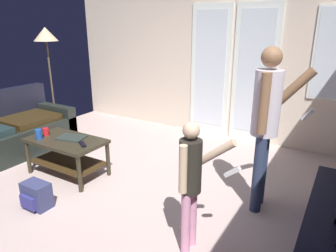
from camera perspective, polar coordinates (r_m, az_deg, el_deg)
The scene contains 13 objects.
ground_plane at distance 3.62m, azimuth -10.86°, elevation -12.33°, with size 5.25×5.05×0.02m, color #BAA19B.
wall_back_with_doors at distance 5.21m, azimuth 7.86°, elevation 12.13°, with size 5.25×0.09×2.59m.
leather_couch at distance 5.03m, azimuth -28.45°, elevation -1.58°, with size 0.88×1.93×0.88m.
coffee_table at distance 4.03m, azimuth -18.32°, elevation -4.07°, with size 0.98×0.55×0.47m.
tv_stand at distance 2.82m, azimuth 28.75°, elevation -18.19°, with size 0.47×1.62×0.48m.
person_adult at distance 3.07m, azimuth 17.89°, elevation 1.61°, with size 0.53×0.47×1.64m.
person_child at distance 2.44m, azimuth 4.36°, elevation -9.43°, with size 0.45×0.31×1.13m.
floor_lamp at distance 5.69m, azimuth -21.74°, elevation 14.70°, with size 0.40×0.40×1.78m.
backpack at distance 3.52m, azimuth -23.33°, elevation -11.79°, with size 0.29×0.22×0.27m.
laptop_closed at distance 3.99m, azimuth -17.51°, elevation -2.08°, with size 0.33×0.23×0.02m, color #2D3631.
cup_near_edge at distance 4.09m, azimuth -22.91°, elevation -1.41°, with size 0.08×0.08×0.12m, color #1B479C.
cup_by_laptop at distance 4.20m, azimuth -21.79°, elevation -0.98°, with size 0.08×0.08×0.09m, color red.
tv_remote_black at distance 3.73m, azimuth -15.62°, elevation -3.29°, with size 0.17×0.05×0.02m, color black.
Camera 1 is at (2.14, -2.27, 1.82)m, focal length 32.75 mm.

